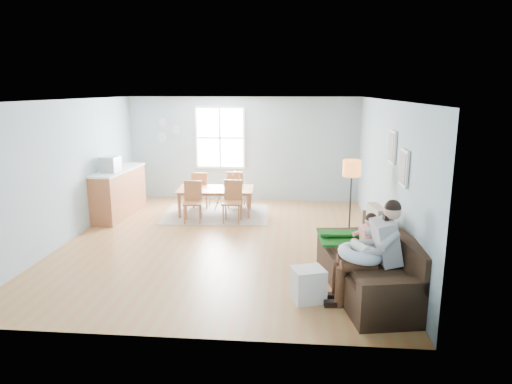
# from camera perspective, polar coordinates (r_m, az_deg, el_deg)

# --- Properties ---
(room) EXTENTS (8.40, 9.40, 3.90)m
(room) POSITION_cam_1_polar(r_m,az_deg,el_deg) (8.43, -4.42, 9.53)
(room) COLOR #AC6B3D
(window) EXTENTS (1.32, 0.08, 1.62)m
(window) POSITION_cam_1_polar(r_m,az_deg,el_deg) (11.99, -4.50, 6.78)
(window) COLOR white
(window) RESTS_ON room
(pictures) EXTENTS (0.05, 1.34, 0.74)m
(pictures) POSITION_cam_1_polar(r_m,az_deg,el_deg) (7.50, 17.29, 4.22)
(pictures) COLOR white
(pictures) RESTS_ON room
(wall_plates) EXTENTS (0.67, 0.02, 0.66)m
(wall_plates) POSITION_cam_1_polar(r_m,az_deg,el_deg) (12.29, -11.03, 7.57)
(wall_plates) COLOR #A5BBC6
(wall_plates) RESTS_ON room
(sofa) EXTENTS (1.38, 2.42, 0.92)m
(sofa) POSITION_cam_1_polar(r_m,az_deg,el_deg) (6.89, 14.40, -9.51)
(sofa) COLOR black
(sofa) RESTS_ON room
(green_throw) EXTENTS (1.09, 0.95, 0.04)m
(green_throw) POSITION_cam_1_polar(r_m,az_deg,el_deg) (7.44, 11.88, -5.55)
(green_throw) COLOR #135314
(green_throw) RESTS_ON sofa
(beige_pillow) EXTENTS (0.24, 0.58, 0.56)m
(beige_pillow) POSITION_cam_1_polar(r_m,az_deg,el_deg) (7.33, 14.79, -3.87)
(beige_pillow) COLOR #B8A78C
(beige_pillow) RESTS_ON sofa
(father) EXTENTS (1.05, 0.52, 1.46)m
(father) POSITION_cam_1_polar(r_m,az_deg,el_deg) (6.39, 14.39, -6.86)
(father) COLOR #959598
(father) RESTS_ON sofa
(nursing_pillow) EXTENTS (0.70, 0.68, 0.25)m
(nursing_pillow) POSITION_cam_1_polar(r_m,az_deg,el_deg) (6.36, 12.89, -7.53)
(nursing_pillow) COLOR silver
(nursing_pillow) RESTS_ON father
(infant) EXTENTS (0.26, 0.40, 0.15)m
(infant) POSITION_cam_1_polar(r_m,az_deg,el_deg) (6.36, 12.78, -6.70)
(infant) COLOR white
(infant) RESTS_ON nursing_pillow
(toddler) EXTENTS (0.58, 0.36, 0.88)m
(toddler) POSITION_cam_1_polar(r_m,az_deg,el_deg) (6.90, 13.31, -5.47)
(toddler) COLOR white
(toddler) RESTS_ON sofa
(floor_lamp) EXTENTS (0.33, 0.33, 1.64)m
(floor_lamp) POSITION_cam_1_polar(r_m,az_deg,el_deg) (8.41, 11.86, 2.00)
(floor_lamp) COLOR black
(floor_lamp) RESTS_ON room
(storage_cube) EXTENTS (0.53, 0.50, 0.47)m
(storage_cube) POSITION_cam_1_polar(r_m,az_deg,el_deg) (6.49, 6.45, -11.43)
(storage_cube) COLOR white
(storage_cube) RESTS_ON room
(rug) EXTENTS (2.53, 1.98, 0.01)m
(rug) POSITION_cam_1_polar(r_m,az_deg,el_deg) (10.81, -5.01, -2.76)
(rug) COLOR gray
(rug) RESTS_ON room
(dining_table) EXTENTS (1.81, 1.09, 0.62)m
(dining_table) POSITION_cam_1_polar(r_m,az_deg,el_deg) (10.74, -5.04, -1.20)
(dining_table) COLOR #965131
(dining_table) RESTS_ON rug
(chair_sw) EXTENTS (0.46, 0.46, 0.91)m
(chair_sw) POSITION_cam_1_polar(r_m,az_deg,el_deg) (10.18, -7.91, -0.88)
(chair_sw) COLOR brown
(chair_sw) RESTS_ON rug
(chair_se) EXTENTS (0.42, 0.42, 0.93)m
(chair_se) POSITION_cam_1_polar(r_m,az_deg,el_deg) (10.07, -2.95, -0.83)
(chair_se) COLOR brown
(chair_se) RESTS_ON rug
(chair_nw) EXTENTS (0.41, 0.41, 0.91)m
(chair_nw) POSITION_cam_1_polar(r_m,az_deg,el_deg) (11.33, -6.94, 0.54)
(chair_nw) COLOR brown
(chair_nw) RESTS_ON rug
(chair_ne) EXTENTS (0.44, 0.44, 0.93)m
(chair_ne) POSITION_cam_1_polar(r_m,az_deg,el_deg) (11.23, -2.56, 0.61)
(chair_ne) COLOR brown
(chair_ne) RESTS_ON rug
(counter) EXTENTS (0.68, 1.99, 1.10)m
(counter) POSITION_cam_1_polar(r_m,az_deg,el_deg) (11.03, -16.78, -0.02)
(counter) COLOR #965131
(counter) RESTS_ON room
(monitor) EXTENTS (0.41, 0.39, 0.34)m
(monitor) POSITION_cam_1_polar(r_m,az_deg,el_deg) (10.56, -17.79, 3.31)
(monitor) COLOR #AAABAF
(monitor) RESTS_ON counter
(baby_swing) EXTENTS (0.89, 0.90, 0.88)m
(baby_swing) POSITION_cam_1_polar(r_m,az_deg,el_deg) (11.28, -2.73, -0.04)
(baby_swing) COLOR #AAABAF
(baby_swing) RESTS_ON room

